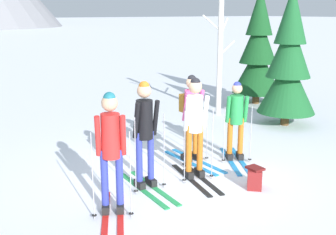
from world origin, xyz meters
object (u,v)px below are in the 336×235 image
(skier_in_green, at_px, (236,117))
(backpack_on_snow_front, at_px, (255,178))
(skier_in_black, at_px, (145,130))
(skier_in_white, at_px, (195,123))
(skier_in_pink, at_px, (191,113))
(pine_tree_near, at_px, (289,63))
(skier_in_red, at_px, (111,147))
(pine_tree_mid, at_px, (258,51))
(birch_tree_tall, at_px, (220,52))

(skier_in_green, xyz_separation_m, backpack_on_snow_front, (-0.69, -1.30, -0.72))
(backpack_on_snow_front, bearing_deg, skier_in_black, 146.45)
(skier_in_white, xyz_separation_m, backpack_on_snow_front, (0.59, -0.95, -0.85))
(skier_in_pink, height_order, skier_in_green, skier_in_pink)
(skier_in_pink, xyz_separation_m, backpack_on_snow_front, (0.11, -1.74, -0.81))
(skier_in_black, height_order, skier_in_pink, skier_in_black)
(backpack_on_snow_front, bearing_deg, pine_tree_near, 35.96)
(skier_in_red, bearing_deg, skier_in_black, 32.60)
(pine_tree_near, distance_m, backpack_on_snow_front, 4.77)
(backpack_on_snow_front, bearing_deg, skier_in_red, 169.35)
(skier_in_red, bearing_deg, pine_tree_mid, 31.99)
(pine_tree_near, height_order, birch_tree_tall, pine_tree_near)
(skier_in_pink, height_order, pine_tree_near, pine_tree_near)
(pine_tree_mid, xyz_separation_m, birch_tree_tall, (-2.01, -0.52, 0.11))
(skier_in_white, bearing_deg, skier_in_red, -165.54)
(skier_in_white, height_order, pine_tree_mid, pine_tree_mid)
(skier_in_red, xyz_separation_m, pine_tree_mid, (7.44, 4.65, 0.68))
(skier_in_white, relative_size, skier_in_green, 1.14)
(skier_in_green, bearing_deg, birch_tree_tall, 55.39)
(birch_tree_tall, bearing_deg, pine_tree_mid, 14.43)
(skier_in_black, relative_size, pine_tree_mid, 0.49)
(skier_in_green, bearing_deg, skier_in_red, -165.16)
(skier_in_pink, xyz_separation_m, pine_tree_mid, (5.08, 3.37, 0.73))
(backpack_on_snow_front, bearing_deg, skier_in_pink, 93.53)
(skier_in_black, bearing_deg, skier_in_green, 6.59)
(skier_in_pink, bearing_deg, skier_in_white, -121.52)
(skier_in_green, height_order, pine_tree_mid, pine_tree_mid)
(skier_in_red, relative_size, birch_tree_tall, 0.52)
(skier_in_black, bearing_deg, skier_in_red, -147.40)
(backpack_on_snow_front, bearing_deg, skier_in_green, 62.04)
(skier_in_pink, xyz_separation_m, birch_tree_tall, (3.07, 2.85, 0.84))
(skier_in_white, bearing_deg, pine_tree_mid, 36.79)
(skier_in_black, xyz_separation_m, birch_tree_tall, (4.53, 3.55, 0.80))
(skier_in_red, distance_m, backpack_on_snow_front, 2.65)
(skier_in_white, xyz_separation_m, pine_tree_mid, (5.57, 4.16, 0.69))
(skier_in_green, bearing_deg, skier_in_pink, 151.15)
(skier_in_black, relative_size, pine_tree_near, 0.51)
(skier_in_pink, bearing_deg, skier_in_red, -151.61)
(pine_tree_near, distance_m, birch_tree_tall, 2.06)
(pine_tree_mid, bearing_deg, skier_in_green, -138.36)
(skier_in_red, relative_size, skier_in_pink, 1.05)
(skier_in_green, distance_m, pine_tree_near, 3.37)
(skier_in_white, distance_m, skier_in_green, 1.34)
(pine_tree_mid, bearing_deg, skier_in_black, -148.10)
(pine_tree_near, height_order, pine_tree_mid, pine_tree_mid)
(pine_tree_near, distance_m, pine_tree_mid, 2.77)
(skier_in_red, relative_size, pine_tree_mid, 0.49)
(pine_tree_near, bearing_deg, skier_in_red, -160.28)
(pine_tree_mid, bearing_deg, pine_tree_near, -118.08)
(pine_tree_mid, relative_size, birch_tree_tall, 1.05)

